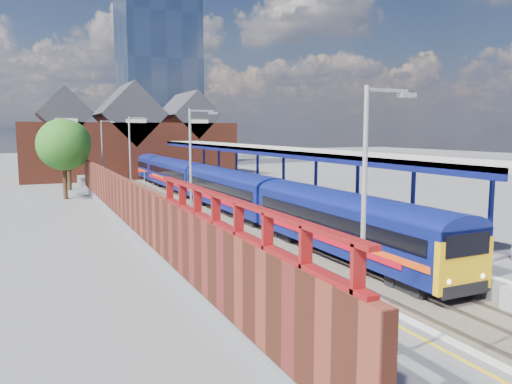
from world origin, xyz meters
TOP-DOWN VIEW (x-y plane):
  - ground at (0.00, 30.00)m, footprint 240.00×240.00m
  - ballast_bed at (0.00, 20.00)m, footprint 6.00×76.00m
  - rails at (0.00, 20.00)m, footprint 4.51×76.00m
  - left_platform at (-5.50, 20.00)m, footprint 5.00×76.00m
  - right_platform at (6.00, 20.00)m, footprint 6.00×76.00m
  - coping_left at (-3.15, 20.00)m, footprint 0.30×76.00m
  - coping_right at (3.15, 20.00)m, footprint 0.30×76.00m
  - yellow_line at (-3.75, 20.00)m, footprint 0.14×76.00m
  - train at (1.49, 28.88)m, footprint 2.90×65.91m
  - canopy at (5.48, 21.95)m, footprint 4.50×52.00m
  - lamp_post_a at (-6.36, -8.00)m, footprint 1.48×0.18m
  - lamp_post_b at (-6.36, 6.00)m, footprint 1.48×0.18m
  - lamp_post_c at (-6.36, 22.00)m, footprint 1.48×0.18m
  - lamp_post_d at (-6.36, 38.00)m, footprint 1.48×0.18m
  - platform_sign at (-5.00, 24.00)m, footprint 0.55×0.08m
  - brick_wall at (-8.10, 13.54)m, footprint 0.35×50.00m
  - station_building at (0.00, 58.00)m, footprint 30.00×12.12m
  - glass_tower at (10.00, 80.00)m, footprint 14.20×14.20m
  - tree_near at (-10.35, 35.91)m, footprint 5.20×5.20m
  - tree_far at (-9.35, 43.91)m, footprint 5.20×5.20m
  - parked_car_red at (7.38, 4.16)m, footprint 3.65×1.52m
  - parked_car_dark at (6.73, 2.89)m, footprint 4.13×2.99m
  - parked_car_blue at (8.00, 13.78)m, footprint 4.12×2.41m

SIDE VIEW (x-z plane):
  - ground at x=0.00m, z-range 0.00..0.00m
  - ballast_bed at x=0.00m, z-range 0.00..0.06m
  - rails at x=0.00m, z-range 0.05..0.19m
  - left_platform at x=-5.50m, z-range 0.00..1.00m
  - right_platform at x=6.00m, z-range 0.00..1.00m
  - yellow_line at x=-3.75m, z-range 1.00..1.01m
  - coping_left at x=-3.15m, z-range 1.00..1.05m
  - coping_right at x=3.15m, z-range 1.00..1.05m
  - parked_car_blue at x=8.00m, z-range 1.00..2.08m
  - parked_car_dark at x=6.73m, z-range 1.00..2.11m
  - parked_car_red at x=7.38m, z-range 1.00..2.24m
  - train at x=1.49m, z-range 0.40..3.85m
  - brick_wall at x=-8.10m, z-range 0.52..4.38m
  - platform_sign at x=-5.00m, z-range 1.44..3.94m
  - lamp_post_a at x=-6.36m, z-range 1.49..8.49m
  - lamp_post_b at x=-6.36m, z-range 1.49..8.49m
  - lamp_post_c at x=-6.36m, z-range 1.49..8.49m
  - lamp_post_d at x=-6.36m, z-range 1.49..8.49m
  - canopy at x=5.48m, z-range 3.01..7.49m
  - tree_near at x=-10.35m, z-range 1.30..9.40m
  - tree_far at x=-9.35m, z-range 1.30..9.40m
  - station_building at x=0.00m, z-range -1.44..12.34m
  - glass_tower at x=10.00m, z-range 0.05..40.35m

